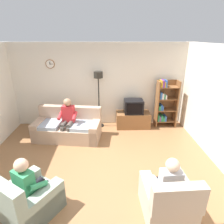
# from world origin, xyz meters

# --- Properties ---
(ground_plane) EXTENTS (12.00, 12.00, 0.00)m
(ground_plane) POSITION_xyz_m (0.00, 0.00, 0.00)
(ground_plane) COLOR #8C603D
(back_wall_assembly) EXTENTS (6.20, 0.17, 2.70)m
(back_wall_assembly) POSITION_xyz_m (-0.00, 2.66, 1.35)
(back_wall_assembly) COLOR silver
(back_wall_assembly) RESTS_ON ground_plane
(couch) EXTENTS (2.00, 1.13, 0.90)m
(couch) POSITION_xyz_m (-0.94, 1.56, 0.31)
(couch) COLOR tan
(couch) RESTS_ON ground_plane
(tv_stand) EXTENTS (1.10, 0.56, 0.51)m
(tv_stand) POSITION_xyz_m (1.10, 2.25, 0.26)
(tv_stand) COLOR brown
(tv_stand) RESTS_ON ground_plane
(tv) EXTENTS (0.60, 0.49, 0.44)m
(tv) POSITION_xyz_m (1.10, 2.23, 0.73)
(tv) COLOR black
(tv) RESTS_ON tv_stand
(bookshelf) EXTENTS (0.68, 0.36, 1.59)m
(bookshelf) POSITION_xyz_m (2.14, 2.32, 0.80)
(bookshelf) COLOR brown
(bookshelf) RESTS_ON ground_plane
(floor_lamp) EXTENTS (0.28, 0.28, 1.85)m
(floor_lamp) POSITION_xyz_m (-0.03, 2.35, 1.45)
(floor_lamp) COLOR black
(floor_lamp) RESTS_ON ground_plane
(armchair_near_window) EXTENTS (1.15, 1.18, 0.90)m
(armchair_near_window) POSITION_xyz_m (-1.13, -1.11, 0.29)
(armchair_near_window) COLOR gray
(armchair_near_window) RESTS_ON ground_plane
(armchair_near_bookshelf) EXTENTS (0.83, 0.91, 0.90)m
(armchair_near_bookshelf) POSITION_xyz_m (1.21, -1.19, 0.29)
(armchair_near_bookshelf) COLOR #BCAD99
(armchair_near_bookshelf) RESTS_ON ground_plane
(person_on_couch) EXTENTS (0.55, 0.57, 1.24)m
(person_on_couch) POSITION_xyz_m (-0.90, 1.45, 0.70)
(person_on_couch) COLOR red
(person_on_couch) RESTS_ON ground_plane
(person_in_left_armchair) EXTENTS (0.61, 0.64, 1.12)m
(person_in_left_armchair) POSITION_xyz_m (-1.09, -1.03, 0.60)
(person_in_left_armchair) COLOR #338C59
(person_in_left_armchair) RESTS_ON ground_plane
(person_in_right_armchair) EXTENTS (0.52, 0.55, 1.12)m
(person_in_right_armchair) POSITION_xyz_m (1.21, -1.10, 0.60)
(person_in_right_armchair) COLOR silver
(person_in_right_armchair) RESTS_ON ground_plane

